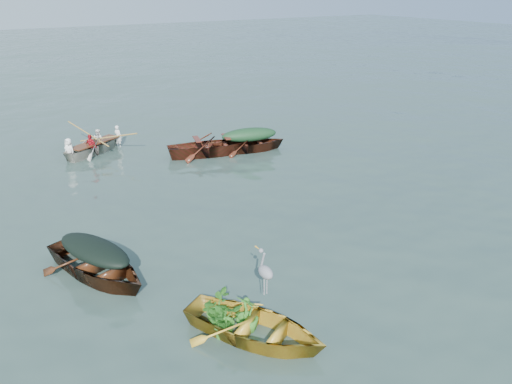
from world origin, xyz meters
TOP-DOWN VIEW (x-y plane):
  - ground at (0.00, 0.00)m, footprint 140.00×140.00m
  - yellow_dinghy at (-3.69, -3.67)m, footprint 3.03×3.70m
  - dark_covered_boat at (-5.54, -0.07)m, footprint 2.75×4.20m
  - green_tarp_boat at (1.94, 5.81)m, footprint 4.12×2.12m
  - open_wooden_boat at (0.51, 6.15)m, footprint 4.81×2.53m
  - rowed_boat at (-3.17, 8.72)m, footprint 3.84×2.85m
  - dark_tarp_cover at (-5.54, -0.07)m, footprint 1.51×2.31m
  - green_tarp_cover at (1.94, 5.81)m, footprint 2.26×1.16m
  - thwart_benches at (0.51, 6.15)m, footprint 2.44×1.40m
  - heron at (-3.24, -3.35)m, footprint 0.45×0.49m
  - dinghy_weeds at (-3.95, -3.19)m, footprint 1.06×1.13m
  - rowers at (-3.17, 8.72)m, footprint 2.80×2.19m
  - oars at (-3.17, 8.72)m, footprint 1.80×2.56m

SIDE VIEW (x-z plane):
  - ground at x=0.00m, z-range 0.00..0.00m
  - yellow_dinghy at x=-3.69m, z-range -0.47..0.47m
  - dark_covered_boat at x=-5.54m, z-range -0.50..0.50m
  - green_tarp_boat at x=1.94m, z-range -0.45..0.45m
  - open_wooden_boat at x=0.51m, z-range -0.54..0.54m
  - rowed_boat at x=-3.17m, z-range -0.44..0.44m
  - oars at x=-3.17m, z-range 0.44..0.50m
  - thwart_benches at x=0.51m, z-range 0.54..0.58m
  - dark_tarp_cover at x=-5.54m, z-range 0.50..0.90m
  - green_tarp_cover at x=1.94m, z-range 0.45..0.97m
  - dinghy_weeds at x=-3.95m, z-range 0.47..1.07m
  - rowers at x=-3.17m, z-range 0.44..1.20m
  - heron at x=-3.24m, z-range 0.47..1.39m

